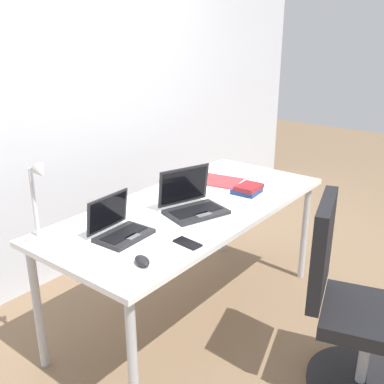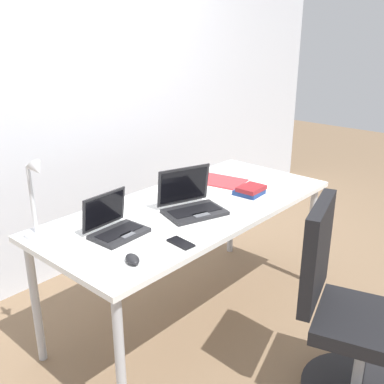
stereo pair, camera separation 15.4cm
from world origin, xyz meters
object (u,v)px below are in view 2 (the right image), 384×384
object	(u,v)px
paper_folder_mid_desk	(220,181)
book_stack	(250,190)
desk_lamp	(36,199)
laptop_by_keyboard	(115,226)
laptop_front_right	(191,203)
office_chair	(347,323)
computer_mouse	(132,259)
cell_phone	(181,243)

from	to	relation	value
paper_folder_mid_desk	book_stack	bearing A→B (deg)	-103.78
desk_lamp	laptop_by_keyboard	distance (m)	0.39
laptop_front_right	office_chair	xyz separation A→B (m)	(0.09, -0.90, -0.39)
computer_mouse	cell_phone	distance (m)	0.27
book_stack	office_chair	size ratio (longest dim) A/B	0.17
laptop_by_keyboard	computer_mouse	xyz separation A→B (m)	(-0.14, -0.28, -0.02)
laptop_by_keyboard	office_chair	size ratio (longest dim) A/B	0.28
computer_mouse	desk_lamp	bearing A→B (deg)	125.54
computer_mouse	cell_phone	world-z (taller)	computer_mouse
laptop_front_right	cell_phone	bearing A→B (deg)	-145.29
paper_folder_mid_desk	cell_phone	bearing A→B (deg)	-152.99
desk_lamp	computer_mouse	xyz separation A→B (m)	(0.13, -0.53, -0.18)
computer_mouse	paper_folder_mid_desk	size ratio (longest dim) A/B	0.31
laptop_front_right	paper_folder_mid_desk	world-z (taller)	laptop_front_right
laptop_by_keyboard	cell_phone	xyz separation A→B (m)	(0.13, -0.32, -0.04)
cell_phone	book_stack	distance (m)	0.78
laptop_by_keyboard	office_chair	distance (m)	1.20
laptop_front_right	book_stack	xyz separation A→B (m)	(0.44, -0.09, -0.02)
laptop_by_keyboard	computer_mouse	size ratio (longest dim) A/B	2.84
laptop_by_keyboard	desk_lamp	bearing A→B (deg)	137.34
laptop_front_right	laptop_by_keyboard	bearing A→B (deg)	168.81
desk_lamp	laptop_front_right	xyz separation A→B (m)	(0.73, -0.34, -0.15)
laptop_front_right	book_stack	size ratio (longest dim) A/B	2.27
book_stack	office_chair	distance (m)	0.96
computer_mouse	book_stack	xyz separation A→B (m)	(1.04, 0.10, 0.01)
laptop_by_keyboard	computer_mouse	world-z (taller)	laptop_by_keyboard
laptop_by_keyboard	paper_folder_mid_desk	distance (m)	0.98
book_stack	desk_lamp	bearing A→B (deg)	160.00
laptop_front_right	computer_mouse	world-z (taller)	laptop_front_right
desk_lamp	paper_folder_mid_desk	distance (m)	1.26
cell_phone	office_chair	world-z (taller)	office_chair
computer_mouse	paper_folder_mid_desk	xyz separation A→B (m)	(1.11, 0.39, -0.01)
computer_mouse	paper_folder_mid_desk	distance (m)	1.17
laptop_front_right	office_chair	world-z (taller)	laptop_front_right
office_chair	cell_phone	bearing A→B (deg)	121.77
desk_lamp	laptop_by_keyboard	bearing A→B (deg)	-42.66
computer_mouse	book_stack	size ratio (longest dim) A/B	0.57
laptop_by_keyboard	computer_mouse	distance (m)	0.32
laptop_by_keyboard	laptop_front_right	xyz separation A→B (m)	(0.46, -0.09, 0.01)
laptop_front_right	paper_folder_mid_desk	xyz separation A→B (m)	(0.51, 0.20, -0.04)
office_chair	laptop_front_right	bearing A→B (deg)	95.65
laptop_by_keyboard	office_chair	bearing A→B (deg)	-60.92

